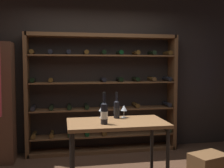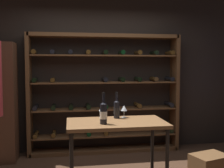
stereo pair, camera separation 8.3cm
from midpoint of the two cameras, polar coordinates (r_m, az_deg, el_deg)
back_wall at (r=4.79m, az=-3.98°, el=3.86°), size 5.81×0.10×2.99m
wine_rack at (r=4.62m, az=-2.56°, el=-1.99°), size 2.60×0.32×2.04m
tasting_table at (r=3.23m, az=0.30°, el=-9.59°), size 1.17×0.65×0.84m
wine_crate at (r=4.04m, az=19.31°, el=-15.89°), size 0.56×0.46×0.30m
wine_bottle_green_slim at (r=3.38m, az=0.30°, el=-5.33°), size 0.08×0.08×0.33m
wine_bottle_gold_foil at (r=3.05m, az=-2.46°, el=-6.14°), size 0.08×0.08×0.36m
wine_glass_stemmed_right at (r=3.42m, az=-2.87°, el=-5.39°), size 0.09×0.09×0.15m
wine_glass_stemmed_center at (r=3.43m, az=1.87°, el=-5.26°), size 0.08×0.08×0.16m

